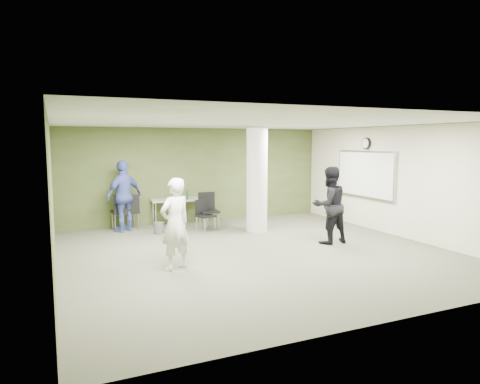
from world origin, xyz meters
name	(u,v)px	position (x,y,z in m)	size (l,w,h in m)	color
floor	(255,252)	(0.00, 0.00, 0.00)	(8.00, 8.00, 0.00)	#575644
ceiling	(256,122)	(0.00, 0.00, 2.80)	(8.00, 8.00, 0.00)	white
wall_back	(198,175)	(0.00, 4.00, 1.40)	(8.00, 0.02, 2.80)	#434F25
wall_left	(52,198)	(-4.00, 0.00, 1.40)	(0.02, 8.00, 2.80)	#434F25
wall_right_cream	(399,181)	(4.00, 0.00, 1.40)	(0.02, 8.00, 2.80)	beige
column	(257,179)	(1.00, 2.00, 1.40)	(0.56, 0.56, 2.80)	silver
whiteboard	(365,174)	(3.92, 1.20, 1.50)	(0.05, 2.30, 1.30)	silver
wall_clock	(366,143)	(3.92, 1.20, 2.35)	(0.06, 0.32, 0.32)	black
folding_table	(181,201)	(-0.67, 3.54, 0.73)	(1.68, 0.84, 1.02)	gray
wastebasket	(159,228)	(-1.50, 2.70, 0.15)	(0.26, 0.26, 0.30)	#4C4C4C
chair_back_left	(130,209)	(-2.10, 3.53, 0.57)	(0.54, 0.54, 0.97)	black
chair_back_right	(122,209)	(-2.31, 3.56, 0.59)	(0.53, 0.53, 1.01)	black
chair_table_left	(204,213)	(-0.29, 2.60, 0.49)	(0.54, 0.54, 0.85)	black
chair_table_right	(208,207)	(-0.08, 2.87, 0.59)	(0.51, 0.51, 1.00)	black
woman_white	(175,224)	(-1.92, -0.55, 0.87)	(0.63, 0.41, 1.73)	white
man_black	(329,205)	(1.96, 0.06, 0.91)	(0.88, 0.69, 1.82)	black
man_blue	(124,196)	(-2.26, 3.40, 0.95)	(1.12, 0.47, 1.91)	#4657AF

